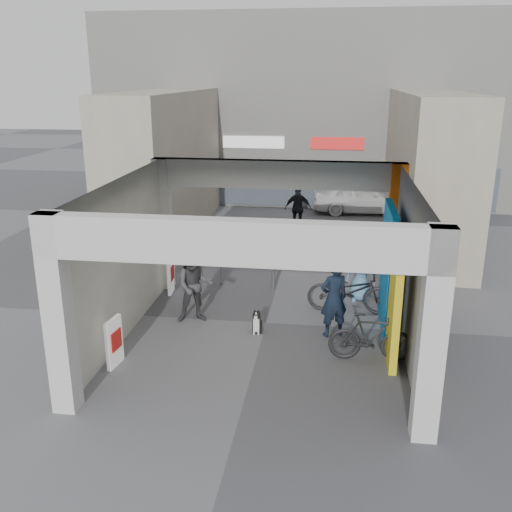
# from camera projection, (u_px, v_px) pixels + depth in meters

# --- Properties ---
(ground) EXTENTS (90.00, 90.00, 0.00)m
(ground) POSITION_uv_depth(u_px,v_px,m) (267.00, 323.00, 13.33)
(ground) COLOR slate
(ground) RESTS_ON ground
(arcade_canopy) EXTENTS (6.40, 6.45, 6.40)m
(arcade_canopy) POSITION_uv_depth(u_px,v_px,m) (288.00, 239.00, 11.78)
(arcade_canopy) COLOR beige
(arcade_canopy) RESTS_ON ground
(far_building) EXTENTS (18.00, 4.08, 8.00)m
(far_building) POSITION_uv_depth(u_px,v_px,m) (304.00, 111.00, 25.31)
(far_building) COLOR silver
(far_building) RESTS_ON ground
(plaza_bldg_left) EXTENTS (2.00, 9.00, 5.00)m
(plaza_bldg_left) POSITION_uv_depth(u_px,v_px,m) (166.00, 164.00, 20.23)
(plaza_bldg_left) COLOR #A6A08A
(plaza_bldg_left) RESTS_ON ground
(plaza_bldg_right) EXTENTS (2.00, 9.00, 5.00)m
(plaza_bldg_right) POSITION_uv_depth(u_px,v_px,m) (427.00, 169.00, 19.06)
(plaza_bldg_right) COLOR #A6A08A
(plaza_bldg_right) RESTS_ON ground
(bollard_left) EXTENTS (0.09, 0.09, 0.89)m
(bollard_left) POSITION_uv_depth(u_px,v_px,m) (221.00, 269.00, 15.62)
(bollard_left) COLOR gray
(bollard_left) RESTS_ON ground
(bollard_center) EXTENTS (0.09, 0.09, 0.91)m
(bollard_center) POSITION_uv_depth(u_px,v_px,m) (273.00, 273.00, 15.29)
(bollard_center) COLOR gray
(bollard_center) RESTS_ON ground
(bollard_right) EXTENTS (0.09, 0.09, 0.92)m
(bollard_right) POSITION_uv_depth(u_px,v_px,m) (338.00, 273.00, 15.31)
(bollard_right) COLOR gray
(bollard_right) RESTS_ON ground
(advert_board_near) EXTENTS (0.16, 0.56, 1.00)m
(advert_board_near) POSITION_uv_depth(u_px,v_px,m) (114.00, 342.00, 11.25)
(advert_board_near) COLOR white
(advert_board_near) RESTS_ON ground
(advert_board_far) EXTENTS (0.15, 0.56, 1.00)m
(advert_board_far) POSITION_uv_depth(u_px,v_px,m) (171.00, 274.00, 15.04)
(advert_board_far) COLOR white
(advert_board_far) RESTS_ON ground
(cafe_set) EXTENTS (1.47, 1.19, 0.89)m
(cafe_set) POSITION_uv_depth(u_px,v_px,m) (238.00, 244.00, 18.34)
(cafe_set) COLOR #9C9BA0
(cafe_set) RESTS_ON ground
(produce_stand) EXTENTS (1.19, 0.64, 0.78)m
(produce_stand) POSITION_uv_depth(u_px,v_px,m) (229.00, 238.00, 19.11)
(produce_stand) COLOR black
(produce_stand) RESTS_ON ground
(crate_stack) EXTENTS (0.55, 0.50, 0.56)m
(crate_stack) POSITION_uv_depth(u_px,v_px,m) (305.00, 229.00, 20.26)
(crate_stack) COLOR #175118
(crate_stack) RESTS_ON ground
(border_collie) EXTENTS (0.21, 0.42, 0.58)m
(border_collie) POSITION_uv_depth(u_px,v_px,m) (257.00, 323.00, 12.76)
(border_collie) COLOR black
(border_collie) RESTS_ON ground
(man_with_dog) EXTENTS (0.76, 0.66, 1.76)m
(man_with_dog) POSITION_uv_depth(u_px,v_px,m) (334.00, 299.00, 12.43)
(man_with_dog) COLOR black
(man_with_dog) RESTS_ON ground
(man_back_turned) EXTENTS (1.00, 0.87, 1.76)m
(man_back_turned) POSITION_uv_depth(u_px,v_px,m) (195.00, 286.00, 13.19)
(man_back_turned) COLOR #3A3A3C
(man_back_turned) RESTS_ON ground
(man_elderly) EXTENTS (0.78, 0.53, 1.54)m
(man_elderly) POSITION_uv_depth(u_px,v_px,m) (361.00, 272.00, 14.44)
(man_elderly) COLOR #6192BC
(man_elderly) RESTS_ON ground
(man_crates) EXTENTS (0.98, 0.42, 1.66)m
(man_crates) POSITION_uv_depth(u_px,v_px,m) (298.00, 208.00, 20.97)
(man_crates) COLOR black
(man_crates) RESTS_ON ground
(bicycle_front) EXTENTS (2.09, 0.81, 1.08)m
(bicycle_front) POSITION_uv_depth(u_px,v_px,m) (350.00, 291.00, 13.79)
(bicycle_front) COLOR black
(bicycle_front) RESTS_ON ground
(bicycle_rear) EXTENTS (1.73, 0.55, 1.03)m
(bicycle_rear) POSITION_uv_depth(u_px,v_px,m) (371.00, 337.00, 11.45)
(bicycle_rear) COLOR black
(bicycle_rear) RESTS_ON ground
(white_van) EXTENTS (4.04, 1.82, 1.35)m
(white_van) POSITION_uv_depth(u_px,v_px,m) (361.00, 197.00, 23.64)
(white_van) COLOR silver
(white_van) RESTS_ON ground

